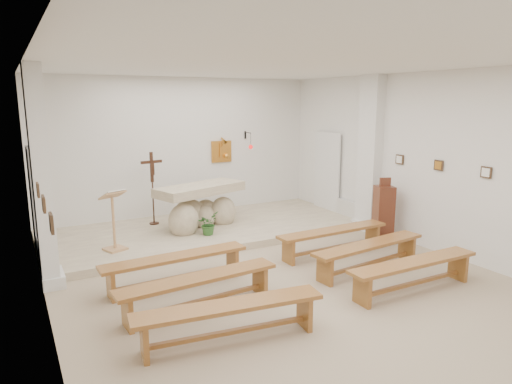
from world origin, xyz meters
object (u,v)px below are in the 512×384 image
crucifix_stand (152,183)px  bench_left_second (199,285)px  bench_left_front (176,263)px  bench_right_third (414,268)px  bench_right_second (369,250)px  lectern (114,220)px  donation_pedestal (383,213)px  bench_right_front (333,235)px  altar (200,209)px  bench_left_third (229,313)px

crucifix_stand → bench_left_second: size_ratio=0.69×
bench_left_front → bench_right_third: 3.76m
bench_left_second → bench_right_second: same height
lectern → donation_pedestal: bearing=-38.4°
bench_right_second → bench_right_front: bearing=84.5°
crucifix_stand → bench_right_front: (2.56, -3.31, -0.73)m
bench_right_third → lectern: bearing=134.8°
donation_pedestal → bench_right_second: 1.96m
donation_pedestal → bench_left_front: size_ratio=0.56×
lectern → bench_right_second: size_ratio=0.49×
bench_left_second → lectern: bearing=97.5°
lectern → crucifix_stand: bearing=30.0°
altar → donation_pedestal: bearing=-53.7°
bench_left_third → bench_left_front: bearing=97.6°
bench_left_second → bench_left_third: bearing=-93.9°
crucifix_stand → bench_right_second: size_ratio=0.69×
lectern → bench_left_second: (0.57, -2.84, -0.36)m
lectern → bench_right_front: 4.19m
donation_pedestal → bench_left_second: size_ratio=0.56×
bench_left_front → bench_left_third: bearing=-92.2°
altar → bench_left_third: size_ratio=0.90×
bench_left_third → bench_right_second: bearing=25.1°
altar → lectern: lectern is taller
altar → bench_right_front: 3.11m
altar → crucifix_stand: size_ratio=1.31×
lectern → bench_right_third: (3.75, -3.84, -0.36)m
bench_right_second → lectern: bearing=137.4°
bench_left_front → bench_right_front: 3.18m
bench_left_front → bench_right_second: (3.18, -1.01, 0.00)m
bench_right_front → bench_left_second: (-3.18, -1.01, 0.00)m
donation_pedestal → bench_right_second: donation_pedestal is taller
bench_right_third → bench_right_second: bearing=90.5°
lectern → bench_right_third: lectern is taller
lectern → bench_right_front: (3.75, -1.83, -0.36)m
bench_right_second → bench_left_third: bearing=-167.9°
bench_left_third → bench_right_third: (3.18, 0.00, 0.00)m
crucifix_stand → donation_pedestal: 5.14m
altar → crucifix_stand: bearing=121.0°
bench_left_second → crucifix_stand: bearing=78.0°
bench_left_third → bench_left_second: bearing=97.6°
bench_right_second → bench_right_third: same height
bench_left_third → bench_right_third: bearing=7.6°
lectern → bench_left_third: lectern is taller
crucifix_stand → bench_left_third: (-0.61, -5.33, -0.73)m
crucifix_stand → bench_right_third: size_ratio=0.69×
bench_right_front → bench_left_second: bearing=-163.4°
bench_left_front → bench_right_third: bearing=-34.6°
donation_pedestal → bench_right_second: bearing=-120.1°
altar → bench_right_front: (1.72, -2.58, -0.17)m
bench_left_second → donation_pedestal: bearing=10.8°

